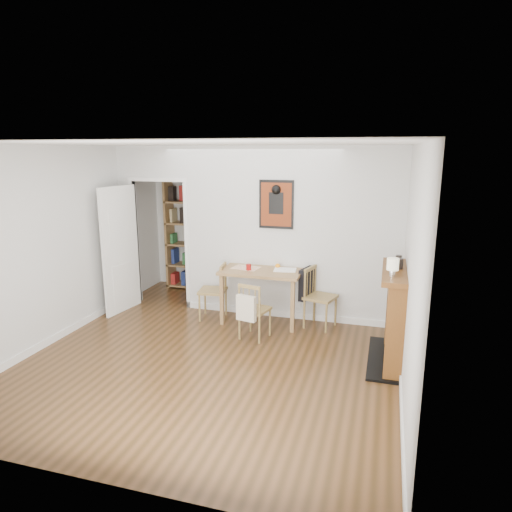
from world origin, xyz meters
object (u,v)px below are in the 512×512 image
(ceramic_jar_a, at_px, (399,263))
(fireplace, at_px, (396,313))
(orange_fruit, at_px, (278,266))
(chair_right, at_px, (319,297))
(chair_left, at_px, (213,291))
(dining_table, at_px, (262,276))
(mantel_lamp, at_px, (393,265))
(bookshelf, at_px, (190,234))
(chair_front, at_px, (254,310))
(ceramic_jar_b, at_px, (399,259))
(red_glass, at_px, (249,267))
(notebook, at_px, (285,270))

(ceramic_jar_a, bearing_deg, fireplace, -83.58)
(fireplace, xyz_separation_m, ceramic_jar_a, (-0.01, 0.05, 0.61))
(orange_fruit, bearing_deg, chair_right, -10.40)
(chair_left, height_order, fireplace, fireplace)
(chair_left, bearing_deg, chair_right, 4.00)
(dining_table, relative_size, mantel_lamp, 5.76)
(bookshelf, bearing_deg, orange_fruit, -31.07)
(fireplace, height_order, mantel_lamp, mantel_lamp)
(chair_front, xyz_separation_m, ceramic_jar_b, (1.83, 0.15, 0.80))
(red_glass, height_order, mantel_lamp, mantel_lamp)
(chair_right, distance_m, notebook, 0.63)
(chair_front, xyz_separation_m, notebook, (0.27, 0.68, 0.41))
(bookshelf, height_order, orange_fruit, bookshelf)
(bookshelf, xyz_separation_m, ceramic_jar_a, (3.65, -2.10, 0.20))
(chair_front, bearing_deg, mantel_lamp, -16.81)
(red_glass, distance_m, ceramic_jar_b, 2.14)
(chair_left, bearing_deg, red_glass, -0.74)
(chair_front, height_order, red_glass, red_glass)
(notebook, height_order, ceramic_jar_b, ceramic_jar_b)
(dining_table, bearing_deg, fireplace, -24.05)
(notebook, bearing_deg, fireplace, -29.39)
(chair_right, distance_m, fireplace, 1.36)
(chair_left, height_order, chair_front, chair_left)
(fireplace, height_order, notebook, fireplace)
(fireplace, bearing_deg, dining_table, 155.95)
(orange_fruit, xyz_separation_m, mantel_lamp, (1.62, -1.31, 0.44))
(dining_table, relative_size, chair_right, 1.34)
(bookshelf, height_order, ceramic_jar_a, bookshelf)
(chair_front, bearing_deg, notebook, 68.39)
(orange_fruit, relative_size, mantel_lamp, 0.35)
(red_glass, bearing_deg, mantel_lamp, -28.05)
(chair_front, distance_m, orange_fruit, 0.90)
(mantel_lamp, bearing_deg, fireplace, 76.52)
(dining_table, height_order, bookshelf, bookshelf)
(red_glass, bearing_deg, bookshelf, 137.98)
(chair_left, relative_size, orange_fruit, 12.12)
(fireplace, distance_m, red_glass, 2.22)
(fireplace, height_order, orange_fruit, fireplace)
(chair_right, height_order, notebook, chair_right)
(chair_left, bearing_deg, orange_fruit, 13.62)
(chair_right, relative_size, ceramic_jar_b, 9.43)
(chair_left, xyz_separation_m, fireplace, (2.66, -0.74, 0.18))
(bookshelf, bearing_deg, chair_front, -47.08)
(notebook, xyz_separation_m, mantel_lamp, (1.49, -1.21, 0.47))
(chair_left, relative_size, mantel_lamp, 4.20)
(dining_table, bearing_deg, bookshelf, 143.34)
(chair_left, distance_m, ceramic_jar_b, 2.80)
(orange_fruit, bearing_deg, ceramic_jar_a, -28.53)
(bookshelf, height_order, notebook, bookshelf)
(dining_table, xyz_separation_m, orange_fruit, (0.20, 0.13, 0.13))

